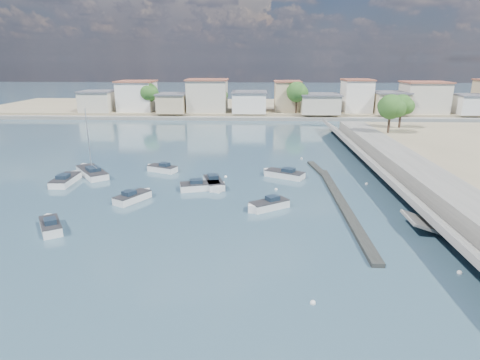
# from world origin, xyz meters

# --- Properties ---
(ground) EXTENTS (400.00, 400.00, 0.00)m
(ground) POSITION_xyz_m (0.00, 40.00, 0.00)
(ground) COLOR #335266
(ground) RESTS_ON ground
(seawall_walkway) EXTENTS (5.00, 90.00, 1.80)m
(seawall_walkway) POSITION_xyz_m (18.50, 13.00, 0.90)
(seawall_walkway) COLOR slate
(seawall_walkway) RESTS_ON ground
(breakwater) EXTENTS (2.00, 31.02, 0.35)m
(breakwater) POSITION_xyz_m (6.90, 12.69, 0.17)
(breakwater) COLOR black
(breakwater) RESTS_ON ground
(far_shore_land) EXTENTS (160.00, 40.00, 1.40)m
(far_shore_land) POSITION_xyz_m (0.00, 92.00, 0.70)
(far_shore_land) COLOR gray
(far_shore_land) RESTS_ON ground
(far_shore_quay) EXTENTS (160.00, 2.50, 0.80)m
(far_shore_quay) POSITION_xyz_m (0.00, 71.00, 0.40)
(far_shore_quay) COLOR slate
(far_shore_quay) RESTS_ON ground
(far_town) EXTENTS (113.01, 12.80, 8.35)m
(far_town) POSITION_xyz_m (10.71, 76.92, 4.93)
(far_town) COLOR beige
(far_town) RESTS_ON far_shore_land
(shore_trees) EXTENTS (74.56, 38.32, 7.92)m
(shore_trees) POSITION_xyz_m (8.34, 68.11, 6.22)
(shore_trees) COLOR #38281E
(shore_trees) RESTS_ON ground
(motorboat_a) EXTENTS (3.47, 4.21, 1.48)m
(motorboat_a) POSITION_xyz_m (-20.46, 2.83, 0.38)
(motorboat_a) COLOR white
(motorboat_a) RESTS_ON ground
(motorboat_b) EXTENTS (3.56, 4.44, 1.48)m
(motorboat_b) POSITION_xyz_m (-15.23, 10.82, 0.38)
(motorboat_b) COLOR white
(motorboat_b) RESTS_ON ground
(motorboat_c) EXTENTS (5.34, 4.08, 1.48)m
(motorboat_c) POSITION_xyz_m (1.44, 20.56, 0.38)
(motorboat_c) COLOR white
(motorboat_c) RESTS_ON ground
(motorboat_d) EXTENTS (4.32, 3.65, 1.48)m
(motorboat_d) POSITION_xyz_m (-0.86, 8.84, 0.38)
(motorboat_d) COLOR white
(motorboat_d) RESTS_ON ground
(motorboat_e) EXTENTS (2.14, 5.71, 1.48)m
(motorboat_e) POSITION_xyz_m (-25.53, 16.94, 0.38)
(motorboat_e) COLOR white
(motorboat_e) RESTS_ON ground
(motorboat_f) EXTENTS (4.43, 3.10, 1.48)m
(motorboat_f) POSITION_xyz_m (-15.00, 22.59, 0.38)
(motorboat_f) COLOR white
(motorboat_f) RESTS_ON ground
(motorboat_g) EXTENTS (3.13, 5.42, 1.48)m
(motorboat_g) POSITION_xyz_m (-7.07, 16.10, 0.38)
(motorboat_g) COLOR white
(motorboat_g) RESTS_ON ground
(motorboat_h) EXTENTS (5.28, 2.92, 1.48)m
(motorboat_h) POSITION_xyz_m (-8.35, 14.96, 0.38)
(motorboat_h) COLOR white
(motorboat_h) RESTS_ON ground
(sailboat) EXTENTS (6.07, 6.81, 9.00)m
(sailboat) POSITION_xyz_m (-23.85, 20.52, 0.40)
(sailboat) COLOR white
(sailboat) RESTS_ON ground
(mooring_buoys) EXTENTS (18.97, 38.50, 0.37)m
(mooring_buoys) POSITION_xyz_m (4.16, 12.04, 0.05)
(mooring_buoys) COLOR white
(mooring_buoys) RESTS_ON ground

